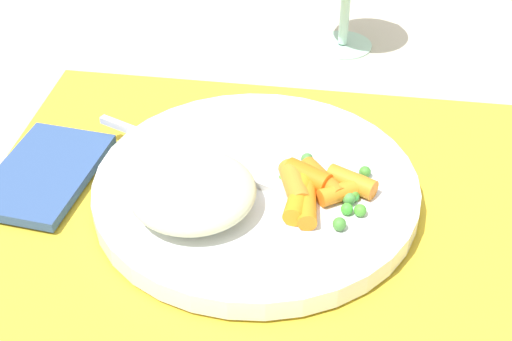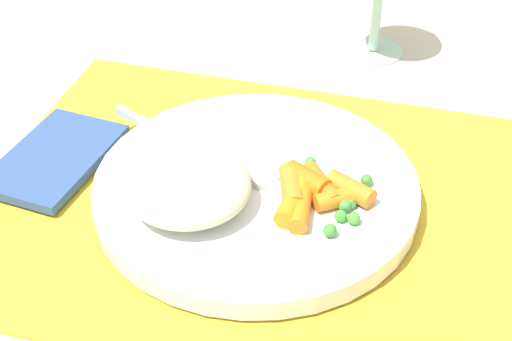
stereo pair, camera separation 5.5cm
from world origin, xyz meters
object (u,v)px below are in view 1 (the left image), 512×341
object	(u,v)px
carrot_portion	(315,188)
fork	(214,162)
rice_mound	(192,191)
plate	(256,189)
napkin	(45,172)

from	to	relation	value
carrot_portion	fork	xyz separation A→B (m)	(-0.08, 0.03, -0.00)
carrot_portion	fork	world-z (taller)	carrot_portion
carrot_portion	rice_mound	bearing A→B (deg)	-162.50
plate	napkin	world-z (taller)	plate
napkin	carrot_portion	bearing A→B (deg)	-3.20
carrot_portion	napkin	distance (m)	0.22
rice_mound	napkin	xyz separation A→B (m)	(-0.13, 0.04, -0.03)
rice_mound	napkin	distance (m)	0.14
carrot_portion	napkin	xyz separation A→B (m)	(-0.22, 0.01, -0.02)
plate	fork	world-z (taller)	fork
rice_mound	napkin	world-z (taller)	rice_mound
plate	carrot_portion	distance (m)	0.05
carrot_portion	fork	size ratio (longest dim) A/B	0.43
fork	rice_mound	bearing A→B (deg)	-95.53
plate	fork	bearing A→B (deg)	156.96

